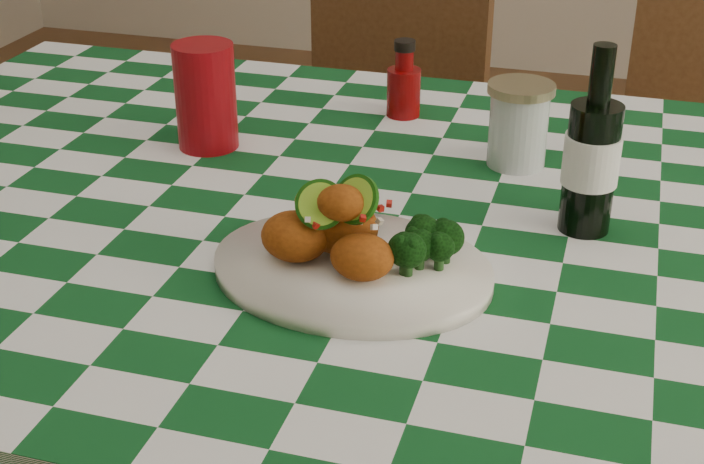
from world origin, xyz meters
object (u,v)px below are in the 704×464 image
(dining_table, at_px, (393,462))
(fried_chicken_pile, at_px, (344,224))
(beer_bottle, at_px, (594,141))
(plate, at_px, (352,269))
(ketchup_bottle, at_px, (404,78))
(wooden_chair_left, at_px, (363,200))
(red_tumbler, at_px, (206,96))
(mason_jar, at_px, (518,125))

(dining_table, xyz_separation_m, fried_chicken_pile, (-0.02, -0.16, 0.46))
(dining_table, relative_size, beer_bottle, 7.33)
(dining_table, distance_m, plate, 0.43)
(plate, bearing_deg, ketchup_bottle, 97.27)
(ketchup_bottle, bearing_deg, plate, -82.73)
(dining_table, height_order, ketchup_bottle, ketchup_bottle)
(fried_chicken_pile, height_order, wooden_chair_left, fried_chicken_pile)
(plate, bearing_deg, beer_bottle, 38.72)
(red_tumbler, bearing_deg, wooden_chair_left, 83.89)
(fried_chicken_pile, relative_size, ketchup_bottle, 1.21)
(plate, relative_size, red_tumbler, 2.09)
(ketchup_bottle, height_order, wooden_chair_left, ketchup_bottle)
(dining_table, height_order, plate, plate)
(fried_chicken_pile, height_order, red_tumbler, red_tumbler)
(wooden_chair_left, bearing_deg, mason_jar, -47.42)
(dining_table, xyz_separation_m, red_tumbler, (-0.31, 0.14, 0.47))
(plate, distance_m, fried_chicken_pile, 0.06)
(plate, bearing_deg, red_tumbler, 135.31)
(plate, xyz_separation_m, ketchup_bottle, (-0.06, 0.49, 0.05))
(mason_jar, xyz_separation_m, wooden_chair_left, (-0.37, 0.54, -0.41))
(dining_table, height_order, fried_chicken_pile, fried_chicken_pile)
(red_tumbler, height_order, mason_jar, red_tumbler)
(dining_table, bearing_deg, beer_bottle, 7.04)
(beer_bottle, bearing_deg, wooden_chair_left, 123.75)
(fried_chicken_pile, height_order, ketchup_bottle, ketchup_bottle)
(mason_jar, bearing_deg, ketchup_bottle, 144.19)
(dining_table, bearing_deg, fried_chicken_pile, -98.20)
(red_tumbler, relative_size, beer_bottle, 0.66)
(mason_jar, distance_m, wooden_chair_left, 0.77)
(red_tumbler, height_order, wooden_chair_left, red_tumbler)
(mason_jar, bearing_deg, plate, -109.96)
(fried_chicken_pile, distance_m, ketchup_bottle, 0.50)
(plate, height_order, fried_chicken_pile, fried_chicken_pile)
(plate, height_order, beer_bottle, beer_bottle)
(fried_chicken_pile, height_order, beer_bottle, beer_bottle)
(beer_bottle, bearing_deg, dining_table, -172.96)
(ketchup_bottle, bearing_deg, wooden_chair_left, 113.60)
(dining_table, xyz_separation_m, plate, (-0.01, -0.16, 0.40))
(mason_jar, distance_m, beer_bottle, 0.21)
(dining_table, xyz_separation_m, beer_bottle, (0.22, 0.03, 0.51))
(ketchup_bottle, bearing_deg, mason_jar, -35.81)
(mason_jar, relative_size, beer_bottle, 0.51)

